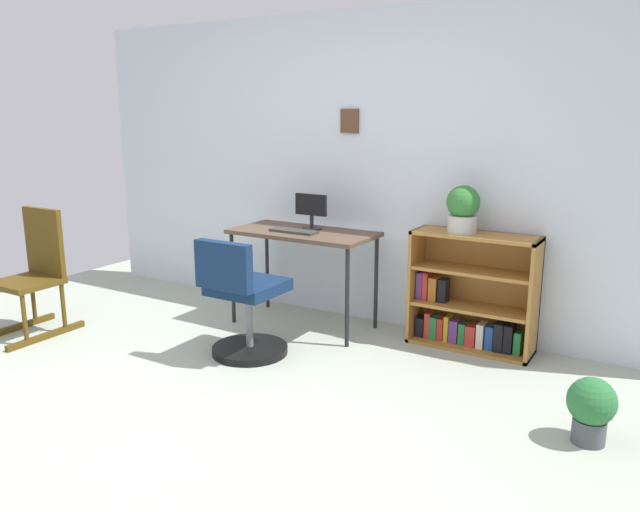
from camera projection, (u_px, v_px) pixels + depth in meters
name	position (u px, v px, depth m)	size (l,w,h in m)	color
ground_plane	(173.00, 426.00, 3.31)	(6.24, 6.24, 0.00)	#A2AC9A
wall_back	(362.00, 170.00, 4.83)	(5.20, 0.12, 2.37)	silver
desk	(303.00, 239.00, 4.72)	(1.10, 0.54, 0.75)	brown
monitor	(311.00, 210.00, 4.73)	(0.27, 0.15, 0.27)	#262628
keyboard	(294.00, 231.00, 4.65)	(0.37, 0.13, 0.02)	#333631
office_chair	(243.00, 305.00, 4.17)	(0.52, 0.55, 0.83)	black
rocking_chair	(35.00, 272.00, 4.63)	(0.42, 0.64, 0.93)	#4F390F
bookshelf_low	(471.00, 297.00, 4.37)	(0.86, 0.30, 0.82)	#A36F30
potted_plant_on_shelf	(463.00, 208.00, 4.22)	(0.23, 0.23, 0.32)	#B7B2A8
potted_plant_floor	(591.00, 407.00, 3.10)	(0.24, 0.24, 0.35)	#474C51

